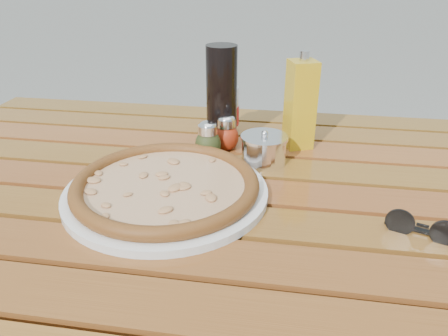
# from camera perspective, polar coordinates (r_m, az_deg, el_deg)

# --- Properties ---
(table) EXTENTS (1.40, 0.90, 0.75)m
(table) POSITION_cam_1_polar(r_m,az_deg,el_deg) (0.85, -0.22, -7.04)
(table) COLOR #34200B
(table) RESTS_ON ground
(plate) EXTENTS (0.41, 0.41, 0.01)m
(plate) POSITION_cam_1_polar(r_m,az_deg,el_deg) (0.78, -7.56, -3.19)
(plate) COLOR silver
(plate) RESTS_ON table
(pizza) EXTENTS (0.41, 0.41, 0.03)m
(pizza) POSITION_cam_1_polar(r_m,az_deg,el_deg) (0.77, -7.63, -2.18)
(pizza) COLOR beige
(pizza) RESTS_ON plate
(pepper_shaker) EXTENTS (0.06, 0.06, 0.08)m
(pepper_shaker) POSITION_cam_1_polar(r_m,az_deg,el_deg) (0.94, 0.29, 4.55)
(pepper_shaker) COLOR #AC2E13
(pepper_shaker) RESTS_ON table
(oregano_shaker) EXTENTS (0.06, 0.06, 0.08)m
(oregano_shaker) POSITION_cam_1_polar(r_m,az_deg,el_deg) (0.91, -2.10, 3.61)
(oregano_shaker) COLOR #333D18
(oregano_shaker) RESTS_ON table
(dark_bottle) EXTENTS (0.08, 0.08, 0.22)m
(dark_bottle) POSITION_cam_1_polar(r_m,az_deg,el_deg) (0.95, -0.31, 9.21)
(dark_bottle) COLOR black
(dark_bottle) RESTS_ON table
(soda_can) EXTENTS (0.07, 0.07, 0.12)m
(soda_can) POSITION_cam_1_polar(r_m,az_deg,el_deg) (1.01, 0.06, 7.18)
(soda_can) COLOR silver
(soda_can) RESTS_ON table
(olive_oil_cruet) EXTENTS (0.07, 0.07, 0.21)m
(olive_oil_cruet) POSITION_cam_1_polar(r_m,az_deg,el_deg) (0.96, 9.94, 8.19)
(olive_oil_cruet) COLOR #BF9614
(olive_oil_cruet) RESTS_ON table
(parmesan_tin) EXTENTS (0.13, 0.13, 0.07)m
(parmesan_tin) POSITION_cam_1_polar(r_m,az_deg,el_deg) (0.89, 5.24, 2.49)
(parmesan_tin) COLOR white
(parmesan_tin) RESTS_ON table
(sunglasses) EXTENTS (0.11, 0.05, 0.04)m
(sunglasses) POSITION_cam_1_polar(r_m,az_deg,el_deg) (0.73, 24.46, -7.19)
(sunglasses) COLOR black
(sunglasses) RESTS_ON table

